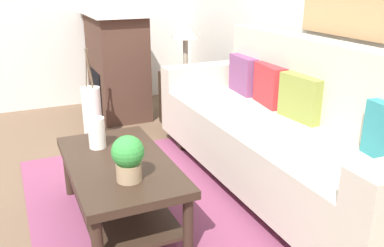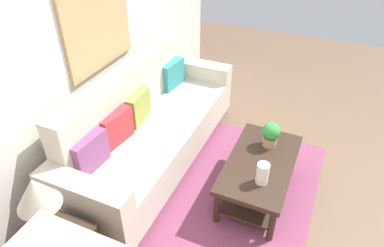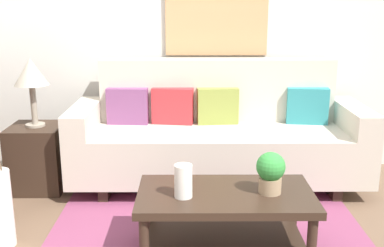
{
  "view_description": "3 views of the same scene",
  "coord_description": "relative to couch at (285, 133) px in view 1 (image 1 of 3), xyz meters",
  "views": [
    {
      "loc": [
        2.4,
        -0.32,
        1.51
      ],
      "look_at": [
        0.04,
        0.74,
        0.58
      ],
      "focal_mm": 39.0,
      "sensor_mm": 36.0,
      "label": 1
    },
    {
      "loc": [
        -2.4,
        -0.18,
        2.62
      ],
      "look_at": [
        0.16,
        0.96,
        0.62
      ],
      "focal_mm": 32.45,
      "sensor_mm": 36.0,
      "label": 2
    },
    {
      "loc": [
        -0.12,
        -2.49,
        1.59
      ],
      "look_at": [
        -0.11,
        0.98,
        0.67
      ],
      "focal_mm": 43.88,
      "sensor_mm": 36.0,
      "label": 3
    }
  ],
  "objects": [
    {
      "name": "throw_pillow_crimson",
      "position": [
        -0.4,
        0.12,
        0.25
      ],
      "size": [
        0.37,
        0.17,
        0.32
      ],
      "primitive_type": "cube",
      "rotation": [
        0.0,
        0.0,
        -0.14
      ],
      "color": "red",
      "rests_on": "couch"
    },
    {
      "name": "throw_pillow_plum",
      "position": [
        -0.8,
        0.12,
        0.25
      ],
      "size": [
        0.37,
        0.15,
        0.32
      ],
      "primitive_type": "cube",
      "rotation": [
        0.0,
        0.0,
        -0.07
      ],
      "color": "#7A4270",
      "rests_on": "couch"
    },
    {
      "name": "floor_vase_branch_c",
      "position": [
        -1.51,
        -1.11,
        0.27
      ],
      "size": [
        0.04,
        0.03,
        0.36
      ],
      "primitive_type": "cylinder",
      "rotation": [
        -0.06,
        0.07,
        0.0
      ],
      "color": "brown",
      "rests_on": "floor_vase"
    },
    {
      "name": "floor_vase",
      "position": [
        -1.5,
        -1.09,
        -0.17
      ],
      "size": [
        0.18,
        0.18,
        0.52
      ],
      "primitive_type": "cylinder",
      "color": "white",
      "rests_on": "ground_plane"
    },
    {
      "name": "coffee_table",
      "position": [
        -0.02,
        -1.21,
        -0.12
      ],
      "size": [
        1.1,
        0.6,
        0.43
      ],
      "color": "#332319",
      "rests_on": "ground_plane"
    },
    {
      "name": "fireplace",
      "position": [
        -2.23,
        -0.65,
        0.15
      ],
      "size": [
        1.02,
        0.58,
        1.16
      ],
      "color": "#472D23",
      "rests_on": "ground_plane"
    },
    {
      "name": "area_rug",
      "position": [
        -0.12,
        -0.93,
        -0.43
      ],
      "size": [
        2.21,
        1.68,
        0.01
      ],
      "primitive_type": "cube",
      "color": "#843D5B",
      "rests_on": "ground_plane"
    },
    {
      "name": "couch",
      "position": [
        0.0,
        0.0,
        0.0
      ],
      "size": [
        2.49,
        0.84,
        1.08
      ],
      "color": "beige",
      "rests_on": "ground_plane"
    },
    {
      "name": "ground_plane",
      "position": [
        -0.12,
        -1.43,
        -0.43
      ],
      "size": [
        9.31,
        9.31,
        0.0
      ],
      "primitive_type": "plane",
      "color": "brown"
    },
    {
      "name": "potted_plant_tabletop",
      "position": [
        0.25,
        -1.22,
        0.14
      ],
      "size": [
        0.18,
        0.18,
        0.26
      ],
      "color": "tan",
      "rests_on": "coffee_table"
    },
    {
      "name": "tabletop_vase",
      "position": [
        -0.29,
        -1.28,
        0.1
      ],
      "size": [
        0.11,
        0.11,
        0.2
      ],
      "primitive_type": "cylinder",
      "color": "white",
      "rests_on": "coffee_table"
    },
    {
      "name": "throw_pillow_olive",
      "position": [
        -0.0,
        0.12,
        0.25
      ],
      "size": [
        0.37,
        0.15,
        0.32
      ],
      "primitive_type": "cube",
      "rotation": [
        0.0,
        0.0,
        0.09
      ],
      "color": "olive",
      "rests_on": "couch"
    },
    {
      "name": "floor_vase_branch_a",
      "position": [
        -1.48,
        -1.09,
        0.27
      ],
      "size": [
        0.05,
        0.04,
        0.36
      ],
      "primitive_type": "cylinder",
      "rotation": [
        0.09,
        -0.1,
        0.0
      ],
      "color": "brown",
      "rests_on": "floor_vase"
    },
    {
      "name": "table_lamp",
      "position": [
        -1.55,
        -0.11,
        0.56
      ],
      "size": [
        0.28,
        0.28,
        0.57
      ],
      "color": "gray",
      "rests_on": "side_table"
    },
    {
      "name": "side_table",
      "position": [
        -1.55,
        -0.11,
        -0.15
      ],
      "size": [
        0.44,
        0.44,
        0.56
      ],
      "primitive_type": "cube",
      "color": "#332319",
      "rests_on": "ground_plane"
    },
    {
      "name": "floor_vase_branch_b",
      "position": [
        -1.51,
        -1.07,
        0.27
      ],
      "size": [
        0.04,
        0.04,
        0.36
      ],
      "primitive_type": "cylinder",
      "rotation": [
        0.09,
        0.09,
        0.0
      ],
      "color": "brown",
      "rests_on": "floor_vase"
    }
  ]
}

